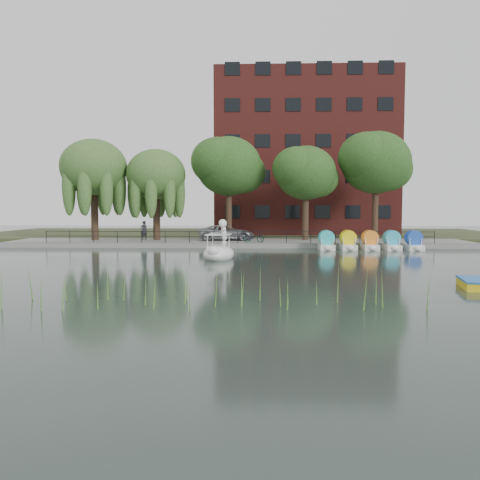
{
  "coord_description": "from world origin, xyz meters",
  "views": [
    {
      "loc": [
        1.47,
        -25.09,
        3.34
      ],
      "look_at": [
        0.5,
        4.0,
        1.3
      ],
      "focal_mm": 35.0,
      "sensor_mm": 36.0,
      "label": 1
    }
  ],
  "objects_px": {
    "minivan": "(226,231)",
    "pedestrian": "(144,229)",
    "bicycle": "(254,236)",
    "swan_boat": "(219,250)",
    "yellow_rowboat": "(475,283)"
  },
  "relations": [
    {
      "from": "minivan",
      "to": "swan_boat",
      "type": "distance_m",
      "value": 11.66
    },
    {
      "from": "bicycle",
      "to": "swan_boat",
      "type": "height_order",
      "value": "swan_boat"
    },
    {
      "from": "minivan",
      "to": "pedestrian",
      "type": "distance_m",
      "value": 7.42
    },
    {
      "from": "bicycle",
      "to": "minivan",
      "type": "bearing_deg",
      "value": 40.08
    },
    {
      "from": "bicycle",
      "to": "pedestrian",
      "type": "xyz_separation_m",
      "value": [
        -9.87,
        2.39,
        0.49
      ]
    },
    {
      "from": "minivan",
      "to": "pedestrian",
      "type": "bearing_deg",
      "value": 83.35
    },
    {
      "from": "pedestrian",
      "to": "minivan",
      "type": "bearing_deg",
      "value": 143.55
    },
    {
      "from": "pedestrian",
      "to": "yellow_rowboat",
      "type": "bearing_deg",
      "value": 93.52
    },
    {
      "from": "bicycle",
      "to": "swan_boat",
      "type": "relative_size",
      "value": 0.52
    },
    {
      "from": "minivan",
      "to": "bicycle",
      "type": "relative_size",
      "value": 3.32
    },
    {
      "from": "minivan",
      "to": "yellow_rowboat",
      "type": "distance_m",
      "value": 25.14
    },
    {
      "from": "pedestrian",
      "to": "swan_boat",
      "type": "height_order",
      "value": "swan_boat"
    },
    {
      "from": "pedestrian",
      "to": "yellow_rowboat",
      "type": "xyz_separation_m",
      "value": [
        19.08,
        -22.15,
        -1.18
      ]
    },
    {
      "from": "minivan",
      "to": "pedestrian",
      "type": "relative_size",
      "value": 2.89
    },
    {
      "from": "swan_boat",
      "to": "yellow_rowboat",
      "type": "relative_size",
      "value": 1.43
    }
  ]
}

